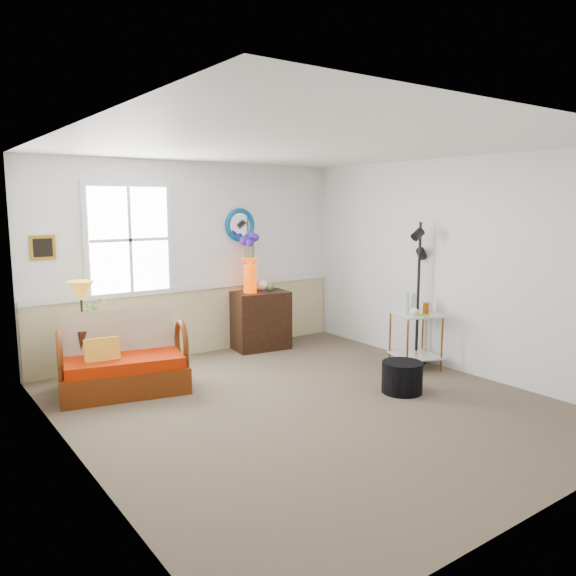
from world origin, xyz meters
TOP-DOWN VIEW (x-y plane):
  - floor at (0.00, 0.00)m, footprint 4.50×5.00m
  - ceiling at (0.00, 0.00)m, footprint 4.50×5.00m
  - walls at (0.00, 0.00)m, footprint 4.51×5.01m
  - wainscot at (0.00, 2.48)m, footprint 4.46×0.02m
  - chair_rail at (0.00, 2.47)m, footprint 4.46×0.04m
  - window at (-0.90, 2.47)m, footprint 1.14×0.06m
  - picture at (-1.92, 2.48)m, footprint 0.28×0.03m
  - mirror at (0.70, 2.48)m, footprint 0.47×0.07m
  - loveseat at (-1.38, 1.51)m, footprint 1.46×1.03m
  - throw_pillow at (-1.61, 1.48)m, footprint 0.37×0.13m
  - lamp_stand at (-1.62, 2.04)m, footprint 0.46×0.46m
  - table_lamp at (-1.65, 2.03)m, footprint 0.35×0.35m
  - potted_plant at (-1.48, 2.11)m, footprint 0.42×0.43m
  - cabinet at (0.85, 2.20)m, footprint 0.83×0.60m
  - flower_vase at (0.71, 2.23)m, footprint 0.25×0.25m
  - side_table at (1.91, 0.27)m, footprint 0.71×0.71m
  - tabletop_items at (1.92, 0.27)m, footprint 0.56×0.56m
  - floor_lamp at (2.10, 0.41)m, footprint 0.29×0.29m
  - ottoman at (1.08, -0.29)m, footprint 0.58×0.58m

SIDE VIEW (x-z plane):
  - floor at x=0.00m, z-range -0.01..0.01m
  - ottoman at x=1.08m, z-range 0.00..0.34m
  - lamp_stand at x=-1.62m, z-range 0.00..0.66m
  - side_table at x=1.91m, z-range 0.00..0.70m
  - cabinet at x=0.85m, z-range 0.00..0.82m
  - loveseat at x=-1.38m, z-range 0.00..0.87m
  - wainscot at x=0.00m, z-range 0.00..0.90m
  - throw_pillow at x=-1.61m, z-range 0.28..0.64m
  - potted_plant at x=-1.48m, z-range 0.66..0.91m
  - tabletop_items at x=1.92m, z-range 0.70..0.94m
  - floor_lamp at x=2.10m, z-range 0.00..1.82m
  - chair_rail at x=0.00m, z-range 0.89..0.95m
  - table_lamp at x=-1.65m, z-range 0.66..1.19m
  - flower_vase at x=0.71m, z-range 0.82..1.63m
  - walls at x=0.00m, z-range 0.00..2.60m
  - picture at x=-1.92m, z-range 1.41..1.69m
  - window at x=-0.90m, z-range 0.88..2.32m
  - mirror at x=0.70m, z-range 1.51..1.99m
  - ceiling at x=0.00m, z-range 2.60..2.60m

